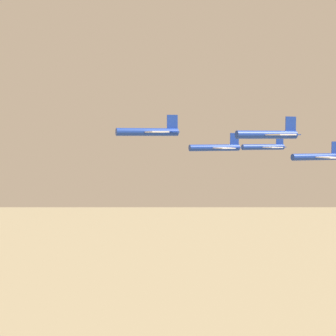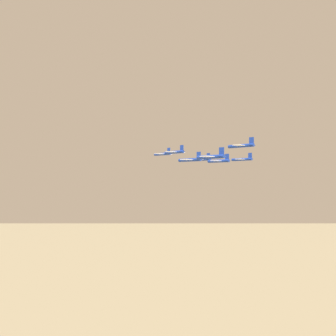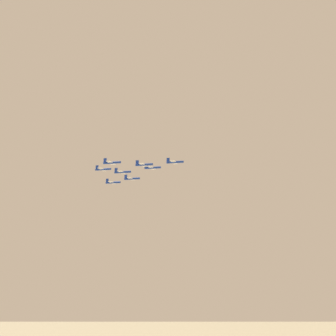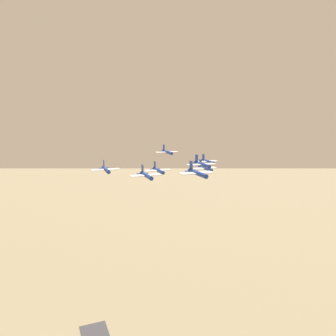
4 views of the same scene
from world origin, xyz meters
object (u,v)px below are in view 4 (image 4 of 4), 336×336
(jet_0, at_px, (197,173))
(jet_7, at_px, (167,152))
(jet_4, at_px, (158,170))
(jet_6, at_px, (207,161))
(jet_5, at_px, (106,169))
(jet_1, at_px, (202,164))
(jet_2, at_px, (146,175))
(jet_3, at_px, (205,168))

(jet_0, bearing_deg, jet_7, -101.09)
(jet_4, height_order, jet_6, jet_4)
(jet_0, xyz_separation_m, jet_5, (17.73, -23.53, -2.36))
(jet_1, xyz_separation_m, jet_5, (23.70, -10.06, -2.01))
(jet_0, xyz_separation_m, jet_4, (2.89, -25.23, -3.49))
(jet_2, xyz_separation_m, jet_3, (-20.81, -15.16, -1.47))
(jet_6, relative_size, jet_7, 1.00)
(jet_5, relative_size, jet_6, 1.00)
(jet_5, bearing_deg, jet_3, -180.00)
(jet_2, bearing_deg, jet_4, -120.47)
(jet_5, distance_m, jet_7, 25.87)
(jet_0, height_order, jet_7, jet_7)
(jet_5, bearing_deg, jet_7, -150.46)
(jet_1, bearing_deg, jet_0, 59.53)
(jet_0, height_order, jet_6, jet_0)
(jet_5, bearing_deg, jet_1, 150.46)
(jet_3, relative_size, jet_7, 1.00)
(jet_1, distance_m, jet_3, 15.10)
(jet_2, height_order, jet_3, jet_2)
(jet_2, height_order, jet_5, jet_2)
(jet_0, relative_size, jet_2, 1.00)
(jet_2, relative_size, jet_4, 1.00)
(jet_0, bearing_deg, jet_4, -90.00)
(jet_3, distance_m, jet_4, 14.94)
(jet_0, distance_m, jet_4, 25.63)
(jet_1, relative_size, jet_3, 1.00)
(jet_3, relative_size, jet_4, 1.00)
(jet_2, bearing_deg, jet_5, -59.53)
(jet_4, height_order, jet_7, jet_7)
(jet_7, bearing_deg, jet_4, 59.53)
(jet_3, bearing_deg, jet_1, 59.53)
(jet_5, relative_size, jet_7, 1.00)
(jet_3, height_order, jet_7, jet_7)
(jet_2, distance_m, jet_6, 39.23)
(jet_2, bearing_deg, jet_0, 120.47)
(jet_2, bearing_deg, jet_1, -180.00)
(jet_0, relative_size, jet_3, 1.00)
(jet_0, relative_size, jet_7, 1.00)
(jet_0, bearing_deg, jet_2, -59.53)
(jet_4, height_order, jet_5, jet_5)
(jet_1, distance_m, jet_7, 25.40)
(jet_4, relative_size, jet_5, 1.00)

